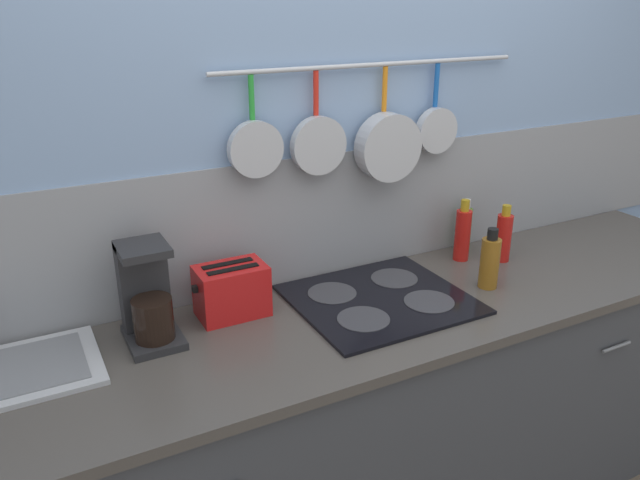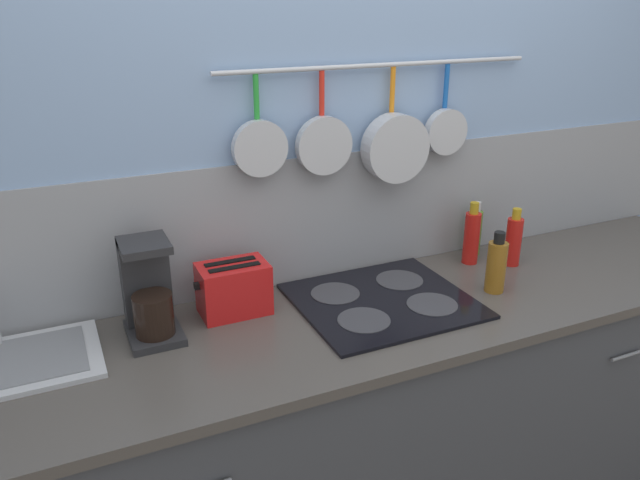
# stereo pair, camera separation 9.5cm
# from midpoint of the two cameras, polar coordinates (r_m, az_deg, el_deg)

# --- Properties ---
(wall_back) EXTENTS (7.20, 0.16, 2.60)m
(wall_back) POSITION_cam_midpoint_polar(r_m,az_deg,el_deg) (2.28, 0.70, 5.54)
(wall_back) COLOR #84A3CC
(wall_back) RESTS_ON ground_plane
(cabinet_base) EXTENTS (3.00, 0.64, 0.90)m
(cabinet_base) POSITION_cam_midpoint_polar(r_m,az_deg,el_deg) (2.38, 5.01, -16.44)
(cabinet_base) COLOR #3F4247
(cabinet_base) RESTS_ON ground_plane
(countertop) EXTENTS (3.04, 0.66, 0.03)m
(countertop) POSITION_cam_midpoint_polar(r_m,az_deg,el_deg) (2.12, 5.42, -6.49)
(countertop) COLOR #4C4742
(countertop) RESTS_ON cabinet_base
(coffee_maker) EXTENTS (0.16, 0.20, 0.30)m
(coffee_maker) POSITION_cam_midpoint_polar(r_m,az_deg,el_deg) (1.95, -16.84, -5.22)
(coffee_maker) COLOR #262628
(coffee_maker) RESTS_ON countertop
(toaster) EXTENTS (0.24, 0.14, 0.17)m
(toaster) POSITION_cam_midpoint_polar(r_m,az_deg,el_deg) (2.04, -9.41, -4.61)
(toaster) COLOR red
(toaster) RESTS_ON countertop
(cooktop) EXTENTS (0.57, 0.52, 0.01)m
(cooktop) POSITION_cam_midpoint_polar(r_m,az_deg,el_deg) (2.14, 4.23, -5.42)
(cooktop) COLOR black
(cooktop) RESTS_ON countertop
(bottle_cooking_wine) EXTENTS (0.07, 0.07, 0.22)m
(bottle_cooking_wine) POSITION_cam_midpoint_polar(r_m,az_deg,el_deg) (2.27, 14.11, -1.94)
(bottle_cooking_wine) COLOR #8C5919
(bottle_cooking_wine) RESTS_ON countertop
(bottle_olive_oil) EXTENTS (0.06, 0.06, 0.25)m
(bottle_olive_oil) POSITION_cam_midpoint_polar(r_m,az_deg,el_deg) (2.48, 11.84, 0.57)
(bottle_olive_oil) COLOR red
(bottle_olive_oil) RESTS_ON countertop
(bottle_dish_soap) EXTENTS (0.05, 0.05, 0.22)m
(bottle_dish_soap) POSITION_cam_midpoint_polar(r_m,az_deg,el_deg) (2.57, 12.08, 1.05)
(bottle_dish_soap) COLOR #4C721E
(bottle_dish_soap) RESTS_ON countertop
(bottle_sesame_oil) EXTENTS (0.06, 0.06, 0.23)m
(bottle_sesame_oil) POSITION_cam_midpoint_polar(r_m,az_deg,el_deg) (2.51, 15.40, 0.31)
(bottle_sesame_oil) COLOR red
(bottle_sesame_oil) RESTS_ON countertop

